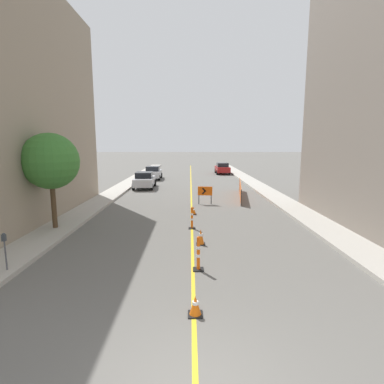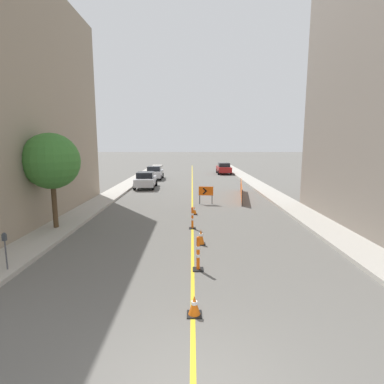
% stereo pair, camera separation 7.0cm
% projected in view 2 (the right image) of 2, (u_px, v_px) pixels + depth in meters
% --- Properties ---
extents(lane_stripe, '(0.12, 54.90, 0.01)m').
position_uv_depth(lane_stripe, '(191.00, 184.00, 32.13)').
color(lane_stripe, gold).
rests_on(lane_stripe, ground_plane).
extents(sidewalk_left, '(1.83, 54.90, 0.17)m').
position_uv_depth(sidewalk_left, '(129.00, 183.00, 32.09)').
color(sidewalk_left, '#ADA89E').
rests_on(sidewalk_left, ground_plane).
extents(sidewalk_right, '(1.83, 54.90, 0.17)m').
position_uv_depth(sidewalk_right, '(254.00, 183.00, 32.13)').
color(sidewalk_right, '#ADA89E').
rests_on(sidewalk_right, ground_plane).
extents(traffic_cone_nearest, '(0.38, 0.38, 0.52)m').
position_uv_depth(traffic_cone_nearest, '(194.00, 306.00, 7.58)').
color(traffic_cone_nearest, black).
rests_on(traffic_cone_nearest, ground_plane).
extents(traffic_cone_second, '(0.38, 0.38, 0.67)m').
position_uv_depth(traffic_cone_second, '(200.00, 237.00, 12.90)').
color(traffic_cone_second, black).
rests_on(traffic_cone_second, ground_plane).
extents(traffic_cone_third, '(0.34, 0.34, 0.49)m').
position_uv_depth(traffic_cone_third, '(194.00, 211.00, 18.38)').
color(traffic_cone_third, black).
rests_on(traffic_cone_third, ground_plane).
extents(delineator_post_front, '(0.37, 0.37, 1.20)m').
position_uv_depth(delineator_post_front, '(197.00, 256.00, 10.25)').
color(delineator_post_front, black).
rests_on(delineator_post_front, ground_plane).
extents(delineator_post_rear, '(0.35, 0.35, 1.13)m').
position_uv_depth(delineator_post_rear, '(192.00, 219.00, 15.28)').
color(delineator_post_rear, black).
rests_on(delineator_post_rear, ground_plane).
extents(arrow_barricade_primary, '(1.04, 0.15, 1.27)m').
position_uv_depth(arrow_barricade_primary, '(205.00, 192.00, 21.41)').
color(arrow_barricade_primary, '#EF560C').
rests_on(arrow_barricade_primary, ground_plane).
extents(safety_mesh_fence, '(1.09, 7.10, 1.19)m').
position_uv_depth(safety_mesh_fence, '(240.00, 190.00, 24.13)').
color(safety_mesh_fence, '#EF560C').
rests_on(safety_mesh_fence, ground_plane).
extents(parked_car_curb_near, '(1.99, 4.38, 1.59)m').
position_uv_depth(parked_car_curb_near, '(145.00, 180.00, 29.19)').
color(parked_car_curb_near, '#B7B7BC').
rests_on(parked_car_curb_near, ground_plane).
extents(parked_car_curb_mid, '(1.94, 4.33, 1.59)m').
position_uv_depth(parked_car_curb_mid, '(154.00, 173.00, 36.46)').
color(parked_car_curb_mid, '#B7B7BC').
rests_on(parked_car_curb_mid, ground_plane).
extents(parked_car_curb_far, '(1.94, 4.33, 1.59)m').
position_uv_depth(parked_car_curb_far, '(223.00, 168.00, 42.87)').
color(parked_car_curb_far, maroon).
rests_on(parked_car_curb_far, ground_plane).
extents(parking_meter_near_curb, '(0.12, 0.11, 1.27)m').
position_uv_depth(parking_meter_near_curb, '(4.00, 244.00, 9.81)').
color(parking_meter_near_curb, '#4C4C51').
rests_on(parking_meter_near_curb, sidewalk_left).
extents(street_tree_left_near, '(2.71, 2.71, 4.66)m').
position_uv_depth(street_tree_left_near, '(50.00, 161.00, 14.44)').
color(street_tree_left_near, '#4C3823').
rests_on(street_tree_left_near, sidewalk_left).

